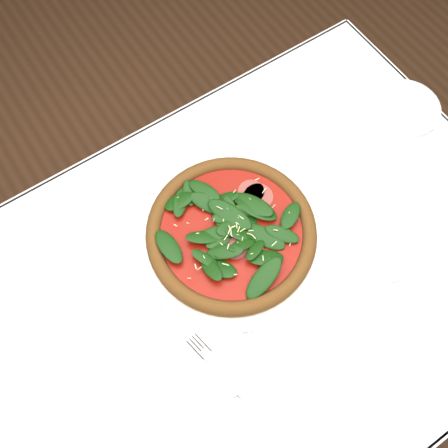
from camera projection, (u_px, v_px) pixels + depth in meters
ground at (229, 356)px, 1.61m from camera, size 6.00×6.00×0.00m
dining_table at (232, 304)px, 1.01m from camera, size 1.21×0.81×0.75m
plate at (231, 236)px, 0.96m from camera, size 0.37×0.37×0.02m
pizza at (231, 231)px, 0.94m from camera, size 0.38×0.38×0.04m
napkin at (226, 376)px, 0.85m from camera, size 0.16×0.08×0.01m
fork at (215, 364)px, 0.85m from camera, size 0.04×0.15×0.00m
saucer_near at (379, 247)px, 0.95m from camera, size 0.15×0.15×0.01m
saucer_far at (406, 108)px, 1.08m from camera, size 0.15×0.15×0.01m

